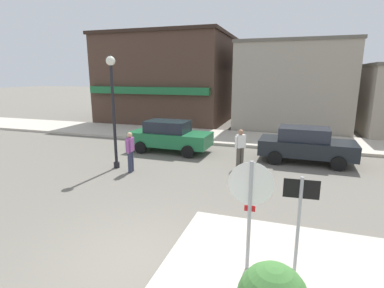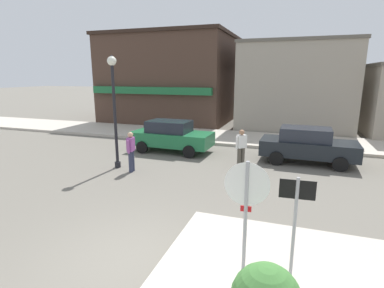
{
  "view_description": "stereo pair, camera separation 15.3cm",
  "coord_description": "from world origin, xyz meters",
  "px_view_note": "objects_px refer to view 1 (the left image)",
  "views": [
    {
      "loc": [
        2.86,
        -4.88,
        3.78
      ],
      "look_at": [
        -0.2,
        4.5,
        1.5
      ],
      "focal_mm": 28.0,
      "sensor_mm": 36.0,
      "label": 1
    },
    {
      "loc": [
        3.01,
        -4.83,
        3.78
      ],
      "look_at": [
        -0.2,
        4.5,
        1.5
      ],
      "focal_mm": 28.0,
      "sensor_mm": 36.0,
      "label": 2
    }
  ],
  "objects_px": {
    "one_way_sign": "(299,219)",
    "parked_car_second": "(306,144)",
    "lamp_post": "(113,96)",
    "pedestrian_crossing_far": "(130,151)",
    "stop_sign": "(250,202)",
    "parked_car_nearest": "(170,136)",
    "pedestrian_crossing_near": "(240,147)"
  },
  "relations": [
    {
      "from": "one_way_sign",
      "to": "parked_car_second",
      "type": "bearing_deg",
      "value": 86.69
    },
    {
      "from": "one_way_sign",
      "to": "lamp_post",
      "type": "distance_m",
      "value": 8.89
    },
    {
      "from": "parked_car_second",
      "to": "pedestrian_crossing_far",
      "type": "bearing_deg",
      "value": -151.71
    },
    {
      "from": "one_way_sign",
      "to": "lamp_post",
      "type": "bearing_deg",
      "value": 143.08
    },
    {
      "from": "lamp_post",
      "to": "parked_car_second",
      "type": "relative_size",
      "value": 1.12
    },
    {
      "from": "stop_sign",
      "to": "parked_car_nearest",
      "type": "bearing_deg",
      "value": 120.79
    },
    {
      "from": "parked_car_nearest",
      "to": "pedestrian_crossing_far",
      "type": "height_order",
      "value": "pedestrian_crossing_far"
    },
    {
      "from": "one_way_sign",
      "to": "pedestrian_crossing_far",
      "type": "height_order",
      "value": "one_way_sign"
    },
    {
      "from": "one_way_sign",
      "to": "parked_car_nearest",
      "type": "bearing_deg",
      "value": 124.85
    },
    {
      "from": "stop_sign",
      "to": "pedestrian_crossing_far",
      "type": "relative_size",
      "value": 1.43
    },
    {
      "from": "one_way_sign",
      "to": "pedestrian_crossing_far",
      "type": "relative_size",
      "value": 1.3
    },
    {
      "from": "parked_car_second",
      "to": "pedestrian_crossing_far",
      "type": "distance_m",
      "value": 7.54
    },
    {
      "from": "lamp_post",
      "to": "parked_car_second",
      "type": "bearing_deg",
      "value": 23.66
    },
    {
      "from": "pedestrian_crossing_near",
      "to": "stop_sign",
      "type": "bearing_deg",
      "value": -79.65
    },
    {
      "from": "pedestrian_crossing_far",
      "to": "parked_car_nearest",
      "type": "bearing_deg",
      "value": 85.9
    },
    {
      "from": "lamp_post",
      "to": "pedestrian_crossing_far",
      "type": "bearing_deg",
      "value": -19.33
    },
    {
      "from": "one_way_sign",
      "to": "pedestrian_crossing_far",
      "type": "distance_m",
      "value": 7.91
    },
    {
      "from": "stop_sign",
      "to": "lamp_post",
      "type": "xyz_separation_m",
      "value": [
        -6.13,
        5.24,
        1.44
      ]
    },
    {
      "from": "pedestrian_crossing_near",
      "to": "parked_car_nearest",
      "type": "bearing_deg",
      "value": 157.49
    },
    {
      "from": "stop_sign",
      "to": "parked_car_second",
      "type": "distance_m",
      "value": 8.65
    },
    {
      "from": "pedestrian_crossing_near",
      "to": "lamp_post",
      "type": "bearing_deg",
      "value": -161.33
    },
    {
      "from": "stop_sign",
      "to": "pedestrian_crossing_near",
      "type": "relative_size",
      "value": 1.43
    },
    {
      "from": "lamp_post",
      "to": "parked_car_second",
      "type": "xyz_separation_m",
      "value": [
        7.48,
        3.28,
        -2.15
      ]
    },
    {
      "from": "stop_sign",
      "to": "pedestrian_crossing_near",
      "type": "bearing_deg",
      "value": 100.35
    },
    {
      "from": "pedestrian_crossing_near",
      "to": "pedestrian_crossing_far",
      "type": "distance_m",
      "value": 4.48
    },
    {
      "from": "lamp_post",
      "to": "pedestrian_crossing_near",
      "type": "height_order",
      "value": "lamp_post"
    },
    {
      "from": "lamp_post",
      "to": "parked_car_nearest",
      "type": "xyz_separation_m",
      "value": [
        1.09,
        3.21,
        -2.15
      ]
    },
    {
      "from": "stop_sign",
      "to": "one_way_sign",
      "type": "relative_size",
      "value": 1.1
    },
    {
      "from": "stop_sign",
      "to": "pedestrian_crossing_near",
      "type": "distance_m",
      "value": 7.03
    },
    {
      "from": "lamp_post",
      "to": "one_way_sign",
      "type": "bearing_deg",
      "value": -36.92
    },
    {
      "from": "parked_car_nearest",
      "to": "pedestrian_crossing_near",
      "type": "bearing_deg",
      "value": -22.51
    },
    {
      "from": "pedestrian_crossing_far",
      "to": "parked_car_second",
      "type": "bearing_deg",
      "value": 28.29
    }
  ]
}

